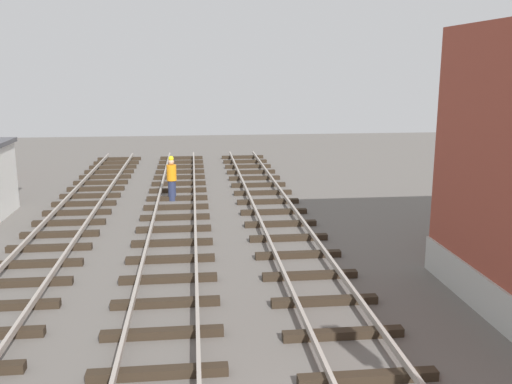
{
  "coord_description": "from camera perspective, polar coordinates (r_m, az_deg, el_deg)",
  "views": [
    {
      "loc": [
        -2.03,
        -6.22,
        5.4
      ],
      "look_at": [
        -0.19,
        10.4,
        1.72
      ],
      "focal_mm": 39.87,
      "sensor_mm": 36.0,
      "label": 1
    }
  ],
  "objects": [
    {
      "name": "track_worker_foreground",
      "position": [
        23.58,
        -8.46,
        1.34
      ],
      "size": [
        0.4,
        0.4,
        1.87
      ],
      "color": "#262D4C",
      "rests_on": "ground"
    }
  ]
}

